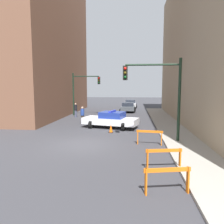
{
  "coord_description": "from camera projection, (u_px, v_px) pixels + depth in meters",
  "views": [
    {
      "loc": [
        3.09,
        -12.94,
        3.56
      ],
      "look_at": [
        1.03,
        7.27,
        1.19
      ],
      "focal_mm": 35.0,
      "sensor_mm": 36.0,
      "label": 1
    }
  ],
  "objects": [
    {
      "name": "barrier_front",
      "position": [
        167.0,
        176.0,
        7.22
      ],
      "size": [
        1.58,
        0.46,
        0.9
      ],
      "rotation": [
        0.0,
        0.0,
        0.2
      ],
      "color": "orange",
      "rests_on": "ground_plane"
    },
    {
      "name": "traffic_light_near",
      "position": [
        161.0,
        87.0,
        13.7
      ],
      "size": [
        3.64,
        0.35,
        5.2
      ],
      "color": "black",
      "rests_on": "sidewalk_right"
    },
    {
      "name": "police_car",
      "position": [
        111.0,
        120.0,
        18.88
      ],
      "size": [
        5.01,
        3.08,
        1.52
      ],
      "rotation": [
        0.0,
        0.0,
        1.32
      ],
      "color": "white",
      "rests_on": "ground_plane"
    },
    {
      "name": "pedestrian_crossing",
      "position": [
        82.0,
        115.0,
        20.88
      ],
      "size": [
        0.51,
        0.51,
        1.66
      ],
      "rotation": [
        0.0,
        0.0,
        0.68
      ],
      "color": "#382D23",
      "rests_on": "ground_plane"
    },
    {
      "name": "traffic_cone",
      "position": [
        111.0,
        129.0,
        16.97
      ],
      "size": [
        0.36,
        0.36,
        0.66
      ],
      "color": "black",
      "rests_on": "ground_plane"
    },
    {
      "name": "parked_car_near",
      "position": [
        128.0,
        107.0,
        30.95
      ],
      "size": [
        2.32,
        4.32,
        1.31
      ],
      "rotation": [
        0.0,
        0.0,
        -0.01
      ],
      "color": "#474C51",
      "rests_on": "ground_plane"
    },
    {
      "name": "traffic_light_far",
      "position": [
        82.0,
        88.0,
        26.72
      ],
      "size": [
        3.44,
        0.35,
        5.2
      ],
      "color": "black",
      "rests_on": "ground_plane"
    },
    {
      "name": "parked_car_mid",
      "position": [
        130.0,
        104.0,
        37.03
      ],
      "size": [
        2.35,
        4.35,
        1.31
      ],
      "rotation": [
        0.0,
        0.0,
        0.03
      ],
      "color": "silver",
      "rests_on": "ground_plane"
    },
    {
      "name": "pedestrian_corner",
      "position": [
        76.0,
        110.0,
        25.35
      ],
      "size": [
        0.51,
        0.51,
        1.66
      ],
      "rotation": [
        0.0,
        0.0,
        0.72
      ],
      "color": "#474C66",
      "rests_on": "ground_plane"
    },
    {
      "name": "sidewalk_right",
      "position": [
        187.0,
        146.0,
        12.88
      ],
      "size": [
        2.4,
        44.0,
        0.12
      ],
      "color": "#9E998E",
      "rests_on": "ground_plane"
    },
    {
      "name": "barrier_mid",
      "position": [
        164.0,
        155.0,
        9.4
      ],
      "size": [
        1.58,
        0.43,
        0.9
      ],
      "rotation": [
        0.0,
        0.0,
        0.18
      ],
      "color": "orange",
      "rests_on": "ground_plane"
    },
    {
      "name": "building_corner_left",
      "position": [
        14.0,
        36.0,
        27.41
      ],
      "size": [
        14.0,
        20.0,
        19.7
      ],
      "color": "brown",
      "rests_on": "ground_plane"
    },
    {
      "name": "barrier_back",
      "position": [
        150.0,
        135.0,
        13.36
      ],
      "size": [
        1.6,
        0.31,
        0.9
      ],
      "rotation": [
        0.0,
        0.0,
        -0.1
      ],
      "color": "orange",
      "rests_on": "ground_plane"
    },
    {
      "name": "ground_plane",
      "position": [
        84.0,
        144.0,
        13.51
      ],
      "size": [
        120.0,
        120.0,
        0.0
      ],
      "primitive_type": "plane",
      "color": "#38383D"
    }
  ]
}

